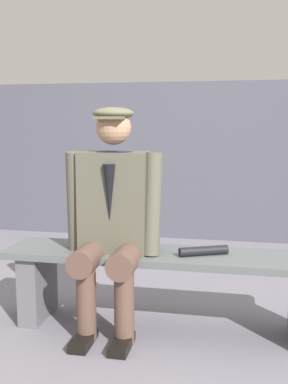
{
  "coord_description": "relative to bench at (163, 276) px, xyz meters",
  "views": [
    {
      "loc": [
        -0.4,
        2.56,
        1.2
      ],
      "look_at": [
        0.11,
        0.0,
        0.81
      ],
      "focal_mm": 43.37,
      "sensor_mm": 36.0,
      "label": 1
    }
  ],
  "objects": [
    {
      "name": "rolled_magazine",
      "position": [
        -0.23,
        0.01,
        0.17
      ],
      "size": [
        0.28,
        0.16,
        0.05
      ],
      "primitive_type": "cylinder",
      "rotation": [
        0.0,
        1.57,
        0.43
      ],
      "color": "black",
      "rests_on": "bench"
    },
    {
      "name": "bench",
      "position": [
        0.0,
        0.0,
        0.0
      ],
      "size": [
        1.87,
        0.39,
        0.46
      ],
      "color": "#555C5C",
      "rests_on": "ground"
    },
    {
      "name": "stadium_wall",
      "position": [
        0.0,
        -2.29,
        0.49
      ],
      "size": [
        12.0,
        0.24,
        1.62
      ],
      "primitive_type": "cube",
      "color": "#4B4B57",
      "rests_on": "ground"
    },
    {
      "name": "ground_plane",
      "position": [
        0.0,
        0.0,
        -0.32
      ],
      "size": [
        30.0,
        30.0,
        0.0
      ],
      "primitive_type": "plane",
      "color": "slate"
    },
    {
      "name": "seated_man",
      "position": [
        0.29,
        0.06,
        0.37
      ],
      "size": [
        0.56,
        0.53,
        1.29
      ],
      "color": "#565445",
      "rests_on": "ground"
    }
  ]
}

